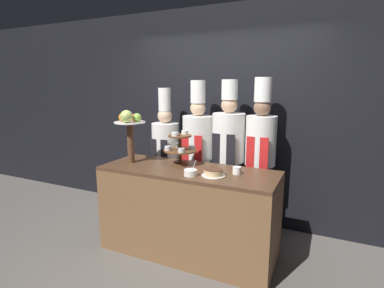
{
  "coord_description": "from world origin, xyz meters",
  "views": [
    {
      "loc": [
        1.32,
        -2.37,
        1.81
      ],
      "look_at": [
        0.0,
        0.45,
        1.2
      ],
      "focal_mm": 28.0,
      "sensor_mm": 36.0,
      "label": 1
    }
  ],
  "objects": [
    {
      "name": "serving_bowl_near",
      "position": [
        0.12,
        0.15,
        0.98
      ],
      "size": [
        0.13,
        0.13,
        0.16
      ],
      "color": "white",
      "rests_on": "buffet_counter"
    },
    {
      "name": "fruit_pedestal",
      "position": [
        -0.7,
        0.31,
        1.37
      ],
      "size": [
        0.35,
        0.35,
        0.6
      ],
      "color": "brown",
      "rests_on": "buffet_counter"
    },
    {
      "name": "tiered_stand",
      "position": [
        -0.16,
        0.48,
        1.14
      ],
      "size": [
        0.36,
        0.36,
        0.37
      ],
      "color": "brown",
      "rests_on": "buffet_counter"
    },
    {
      "name": "chef_center_right",
      "position": [
        0.22,
        1.0,
        1.03
      ],
      "size": [
        0.39,
        0.39,
        1.87
      ],
      "color": "black",
      "rests_on": "ground_plane"
    },
    {
      "name": "chef_left",
      "position": [
        -0.65,
        1.0,
        0.94
      ],
      "size": [
        0.35,
        0.35,
        1.78
      ],
      "color": "#38332D",
      "rests_on": "ground_plane"
    },
    {
      "name": "buffet_counter",
      "position": [
        0.0,
        0.35,
        0.47
      ],
      "size": [
        1.87,
        0.69,
        0.95
      ],
      "color": "brown",
      "rests_on": "ground_plane"
    },
    {
      "name": "chef_center_left",
      "position": [
        -0.18,
        1.0,
        1.01
      ],
      "size": [
        0.38,
        0.38,
        1.87
      ],
      "color": "black",
      "rests_on": "ground_plane"
    },
    {
      "name": "ground_plane",
      "position": [
        0.0,
        0.0,
        0.0
      ],
      "size": [
        14.0,
        14.0,
        0.0
      ],
      "primitive_type": "plane",
      "color": "#5B5651"
    },
    {
      "name": "cake_round",
      "position": [
        0.33,
        0.23,
        0.98
      ],
      "size": [
        0.23,
        0.23,
        0.07
      ],
      "color": "white",
      "rests_on": "buffet_counter"
    },
    {
      "name": "wall_back",
      "position": [
        0.0,
        1.38,
        1.4
      ],
      "size": [
        10.0,
        0.06,
        2.8
      ],
      "color": "black",
      "rests_on": "ground_plane"
    },
    {
      "name": "chef_right",
      "position": [
        0.61,
        1.0,
        1.05
      ],
      "size": [
        0.35,
        0.35,
        1.9
      ],
      "color": "#38332D",
      "rests_on": "ground_plane"
    },
    {
      "name": "cup_white",
      "position": [
        0.51,
        0.39,
        0.98
      ],
      "size": [
        0.08,
        0.08,
        0.07
      ],
      "color": "white",
      "rests_on": "buffet_counter"
    }
  ]
}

